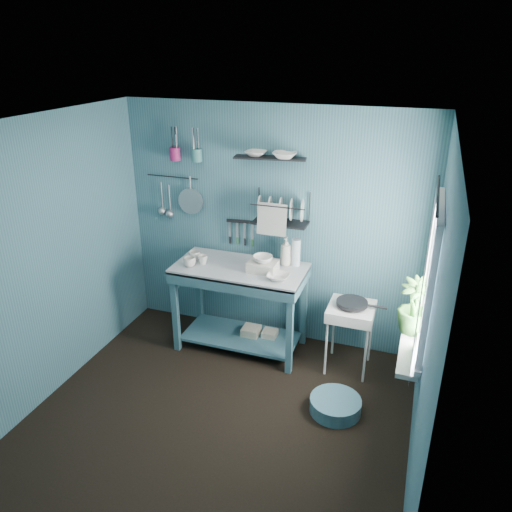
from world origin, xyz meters
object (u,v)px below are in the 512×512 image
(mug_mid, at_px, (203,260))
(storage_tin_small, at_px, (270,339))
(mug_right, at_px, (195,256))
(frying_pan, at_px, (352,303))
(floor_basin, at_px, (335,405))
(utensil_cup_teal, at_px, (197,155))
(soap_bottle, at_px, (286,251))
(potted_plant, at_px, (414,306))
(water_bottle, at_px, (296,253))
(work_counter, at_px, (240,307))
(mug_left, at_px, (190,262))
(wash_tub, at_px, (263,266))
(utensil_cup_magenta, at_px, (175,154))
(hotplate_stand, at_px, (349,337))
(dish_rack, at_px, (281,208))
(colander, at_px, (191,201))
(storage_tin_large, at_px, (251,336))

(mug_mid, relative_size, storage_tin_small, 0.50)
(mug_right, xyz_separation_m, storage_tin_small, (0.80, 0.08, -0.89))
(frying_pan, xyz_separation_m, floor_basin, (0.02, -0.69, -0.67))
(frying_pan, height_order, utensil_cup_teal, utensil_cup_teal)
(soap_bottle, distance_m, potted_plant, 1.47)
(soap_bottle, distance_m, water_bottle, 0.10)
(storage_tin_small, bearing_deg, soap_bottle, 45.00)
(work_counter, relative_size, soap_bottle, 4.44)
(mug_left, distance_m, soap_bottle, 0.97)
(water_bottle, bearing_deg, mug_mid, -162.72)
(wash_tub, distance_m, potted_plant, 1.54)
(mug_mid, bearing_deg, utensil_cup_teal, 117.87)
(frying_pan, height_order, storage_tin_small, frying_pan)
(wash_tub, relative_size, soap_bottle, 0.94)
(potted_plant, bearing_deg, storage_tin_small, 157.36)
(wash_tub, bearing_deg, utensil_cup_magenta, 162.89)
(wash_tub, xyz_separation_m, water_bottle, (0.27, 0.24, 0.09))
(hotplate_stand, relative_size, dish_rack, 1.27)
(hotplate_stand, height_order, frying_pan, frying_pan)
(wash_tub, height_order, storage_tin_small, wash_tub)
(water_bottle, relative_size, dish_rack, 0.51)
(mug_mid, bearing_deg, floor_basin, -22.42)
(mug_right, distance_m, floor_basin, 2.02)
(soap_bottle, bearing_deg, mug_right, -167.74)
(mug_mid, relative_size, hotplate_stand, 0.14)
(wash_tub, relative_size, frying_pan, 0.93)
(utensil_cup_teal, relative_size, colander, 0.46)
(utensil_cup_magenta, bearing_deg, hotplate_stand, -9.08)
(water_bottle, xyz_separation_m, frying_pan, (0.63, -0.22, -0.34))
(dish_rack, xyz_separation_m, floor_basin, (0.82, -0.96, -1.45))
(colander, bearing_deg, water_bottle, -5.68)
(mug_mid, xyz_separation_m, dish_rack, (0.72, 0.32, 0.53))
(storage_tin_large, height_order, floor_basin, storage_tin_large)
(mug_mid, xyz_separation_m, colander, (-0.31, 0.40, 0.47))
(mug_right, bearing_deg, floor_basin, -22.73)
(soap_bottle, bearing_deg, wash_tub, -127.69)
(colander, relative_size, storage_tin_large, 1.27)
(utensil_cup_teal, xyz_separation_m, storage_tin_large, (0.68, -0.26, -1.86))
(water_bottle, distance_m, storage_tin_large, 1.07)
(colander, xyz_separation_m, potted_plant, (2.39, -0.85, -0.39))
(mug_right, distance_m, dish_rack, 1.02)
(hotplate_stand, relative_size, storage_tin_large, 3.17)
(water_bottle, distance_m, frying_pan, 0.75)
(floor_basin, bearing_deg, water_bottle, 125.02)
(utensil_cup_magenta, relative_size, floor_basin, 0.29)
(mug_right, height_order, utensil_cup_teal, utensil_cup_teal)
(water_bottle, bearing_deg, storage_tin_large, -157.96)
(frying_pan, bearing_deg, colander, 169.36)
(utensil_cup_teal, height_order, storage_tin_small, utensil_cup_teal)
(storage_tin_large, bearing_deg, dish_rack, 41.19)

